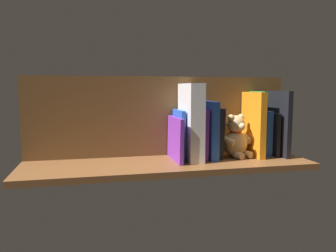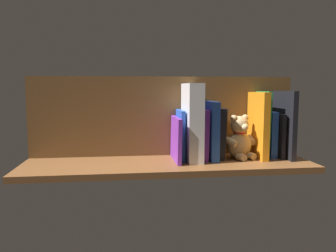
{
  "view_description": "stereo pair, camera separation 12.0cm",
  "coord_description": "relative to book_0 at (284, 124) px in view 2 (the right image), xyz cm",
  "views": [
    {
      "loc": [
        26.6,
        116.08,
        26.64
      ],
      "look_at": [
        0.0,
        0.0,
        13.1
      ],
      "focal_mm": 35.65,
      "sensor_mm": 36.0,
      "label": 1
    },
    {
      "loc": [
        14.81,
        118.17,
        26.64
      ],
      "look_at": [
        0.0,
        0.0,
        13.1
      ],
      "focal_mm": 35.65,
      "sensor_mm": 36.0,
      "label": 2
    }
  ],
  "objects": [
    {
      "name": "book_2",
      "position": [
        4.91,
        -2.72,
        -3.96
      ],
      "size": [
        2.56,
        12.13,
        17.67
      ],
      "primitive_type": "cube",
      "color": "blue",
      "rests_on": "ground_plane"
    },
    {
      "name": "book_7",
      "position": [
        31.79,
        -1.33,
        -3.41
      ],
      "size": [
        2.32,
        14.92,
        18.82
      ],
      "primitive_type": "cube",
      "rotation": [
        0.0,
        -0.02,
        0.0
      ],
      "color": "purple",
      "rests_on": "ground_plane"
    },
    {
      "name": "book_5",
      "position": [
        25.39,
        -2.19,
        -3.19
      ],
      "size": [
        3.32,
        13.2,
        19.29
      ],
      "primitive_type": "cube",
      "rotation": [
        0.0,
        -0.04,
        0.0
      ],
      "color": "black",
      "rests_on": "ground_plane"
    },
    {
      "name": "book_3",
      "position": [
        7.56,
        -2.52,
        -0.09
      ],
      "size": [
        2.16,
        12.54,
        25.45
      ],
      "primitive_type": "cube",
      "rotation": [
        0.0,
        -0.03,
        0.0
      ],
      "color": "green",
      "rests_on": "ground_plane"
    },
    {
      "name": "shelf_back_panel",
      "position": [
        45.36,
        -9.94,
        2.8
      ],
      "size": [
        104.03,
        1.5,
        31.2
      ],
      "primitive_type": "cube",
      "color": "brown",
      "rests_on": "ground_plane"
    },
    {
      "name": "book_9",
      "position": [
        42.13,
        0.75,
        -4.77
      ],
      "size": [
        1.7,
        19.09,
        16.08
      ],
      "primitive_type": "cube",
      "rotation": [
        0.0,
        -0.02,
        0.0
      ],
      "color": "purple",
      "rests_on": "ground_plane"
    },
    {
      "name": "book_6",
      "position": [
        28.75,
        -0.65,
        -1.92
      ],
      "size": [
        2.9,
        16.28,
        21.75
      ],
      "primitive_type": "cube",
      "color": "blue",
      "rests_on": "ground_plane"
    },
    {
      "name": "book_1",
      "position": [
        2.29,
        -1.67,
        -4.33
      ],
      "size": [
        1.5,
        14.23,
        16.94
      ],
      "primitive_type": "cube",
      "rotation": [
        0.0,
        -0.0,
        0.0
      ],
      "color": "black",
      "rests_on": "ground_plane"
    },
    {
      "name": "dictionary_thick_white",
      "position": [
        36.07,
        0.29,
        1.4
      ],
      "size": [
        5.38,
        17.96,
        28.39
      ],
      "primitive_type": "cube",
      "color": "white",
      "rests_on": "ground_plane"
    },
    {
      "name": "book_4",
      "position": [
        10.2,
        -0.55,
        -0.22
      ],
      "size": [
        2.51,
        16.48,
        25.16
      ],
      "primitive_type": "cube",
      "color": "orange",
      "rests_on": "ground_plane"
    },
    {
      "name": "book_8",
      "position": [
        40.1,
        -1.73,
        -3.55
      ],
      "size": [
        1.44,
        14.12,
        18.49
      ],
      "primitive_type": "cube",
      "color": "blue",
      "rests_on": "ground_plane"
    },
    {
      "name": "teddy_bear",
      "position": [
        17.51,
        -0.14,
        -5.47
      ],
      "size": [
        12.77,
        12.67,
        16.66
      ],
      "rotation": [
        0.0,
        0.0,
        0.34
      ],
      "color": "tan",
      "rests_on": "ground_plane"
    },
    {
      "name": "ground_plane",
      "position": [
        45.36,
        2.81,
        -13.9
      ],
      "size": [
        104.03,
        30.0,
        2.2
      ],
      "primitive_type": "cube",
      "color": "brown"
    },
    {
      "name": "book_0",
      "position": [
        0.0,
        0.0,
        0.0
      ],
      "size": [
        1.91,
        17.58,
        25.6
      ],
      "primitive_type": "cube",
      "color": "black",
      "rests_on": "ground_plane"
    }
  ]
}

